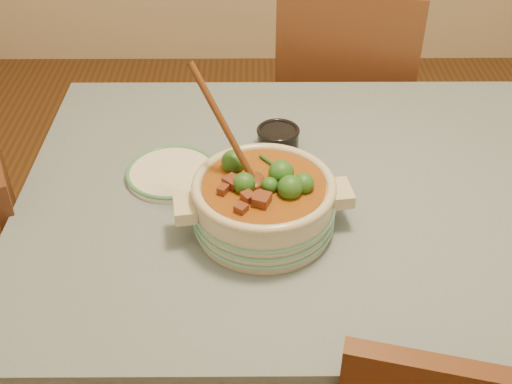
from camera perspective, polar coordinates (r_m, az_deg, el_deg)
floor at (r=2.12m, az=7.73°, el=-16.14°), size 4.50×4.50×0.00m
dining_table at (r=1.63m, az=9.65°, el=-2.24°), size 1.68×1.08×0.76m
stew_casserole at (r=1.39m, az=0.67°, el=-0.72°), size 0.40×0.34×0.37m
white_plate at (r=1.60m, az=-7.50°, el=1.72°), size 0.27×0.27×0.02m
condiment_bowl at (r=1.68m, az=1.97°, el=4.87°), size 0.13×0.13×0.06m
chair_far at (r=2.34m, az=7.79°, el=8.29°), size 0.54×0.54×0.98m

